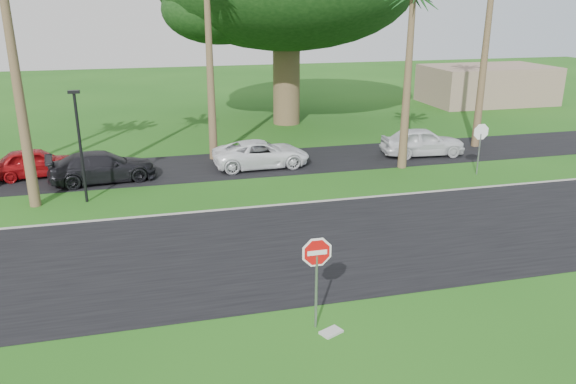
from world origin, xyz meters
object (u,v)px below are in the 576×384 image
(stop_sign_far, at_px, (480,139))
(car_minivan, at_px, (261,154))
(stop_sign_near, at_px, (317,264))
(car_pickup, at_px, (423,142))
(car_dark, at_px, (102,167))
(car_red, at_px, (35,163))

(stop_sign_far, relative_size, car_minivan, 0.54)
(stop_sign_near, distance_m, car_pickup, 18.24)
(car_dark, bearing_deg, car_pickup, -96.19)
(stop_sign_near, relative_size, car_pickup, 0.59)
(car_red, xyz_separation_m, car_dark, (3.13, -1.55, 0.01))
(stop_sign_near, distance_m, car_dark, 15.48)
(stop_sign_far, xyz_separation_m, car_minivan, (-9.86, 3.81, -1.10))
(car_red, distance_m, car_minivan, 10.79)
(stop_sign_near, relative_size, car_red, 0.65)
(car_pickup, bearing_deg, car_red, 92.47)
(car_pickup, bearing_deg, stop_sign_far, -160.85)
(car_dark, xyz_separation_m, car_minivan, (7.61, 0.56, -0.03))
(stop_sign_near, height_order, car_minivan, stop_sign_near)
(stop_sign_far, height_order, car_minivan, stop_sign_far)
(stop_sign_far, distance_m, car_pickup, 4.10)
(stop_sign_near, bearing_deg, car_minivan, 83.68)
(stop_sign_near, xyz_separation_m, car_minivan, (1.64, 14.81, -1.10))
(stop_sign_near, height_order, car_pickup, stop_sign_near)
(car_red, distance_m, car_dark, 3.50)
(car_minivan, bearing_deg, car_red, 82.80)
(stop_sign_near, relative_size, car_dark, 0.55)
(stop_sign_near, xyz_separation_m, car_red, (-9.10, 15.80, -1.08))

